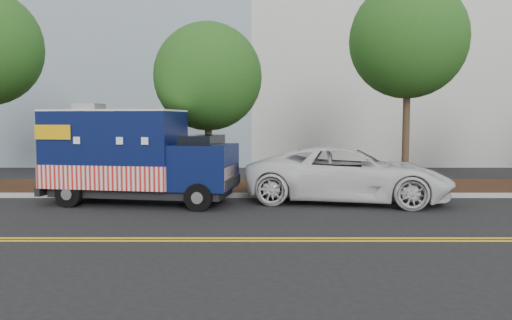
{
  "coord_description": "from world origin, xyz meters",
  "views": [
    {
      "loc": [
        2.26,
        -15.36,
        2.64
      ],
      "look_at": [
        2.25,
        0.6,
        1.34
      ],
      "focal_mm": 35.0,
      "sensor_mm": 36.0,
      "label": 1
    }
  ],
  "objects": [
    {
      "name": "ground",
      "position": [
        0.0,
        0.0,
        0.0
      ],
      "size": [
        120.0,
        120.0,
        0.0
      ],
      "primitive_type": "plane",
      "color": "black",
      "rests_on": "ground"
    },
    {
      "name": "tree_b",
      "position": [
        0.51,
        2.77,
        4.17
      ],
      "size": [
        3.89,
        3.89,
        6.13
      ],
      "color": "#38281C",
      "rests_on": "ground"
    },
    {
      "name": "white_car",
      "position": [
        5.22,
        0.59,
        0.9
      ],
      "size": [
        6.94,
        4.24,
        1.8
      ],
      "primitive_type": "imported",
      "rotation": [
        0.0,
        0.0,
        1.36
      ],
      "color": "silver",
      "rests_on": "ground"
    },
    {
      "name": "centerline_far",
      "position": [
        0.0,
        -4.7,
        0.01
      ],
      "size": [
        120.0,
        0.1,
        0.01
      ],
      "primitive_type": "cube",
      "color": "gold",
      "rests_on": "ground"
    },
    {
      "name": "curb",
      "position": [
        0.0,
        1.4,
        0.07
      ],
      "size": [
        120.0,
        0.18,
        0.15
      ],
      "primitive_type": "cube",
      "color": "#9E9E99",
      "rests_on": "ground"
    },
    {
      "name": "tree_c",
      "position": [
        7.73,
        2.88,
        5.49
      ],
      "size": [
        4.22,
        4.22,
        7.62
      ],
      "color": "#38281C",
      "rests_on": "ground"
    },
    {
      "name": "centerline_near",
      "position": [
        0.0,
        -4.45,
        0.01
      ],
      "size": [
        120.0,
        0.1,
        0.01
      ],
      "primitive_type": "cube",
      "color": "gold",
      "rests_on": "ground"
    },
    {
      "name": "food_truck",
      "position": [
        -1.67,
        0.26,
        1.42
      ],
      "size": [
        6.24,
        3.17,
        3.15
      ],
      "rotation": [
        0.0,
        0.0,
        -0.17
      ],
      "color": "black",
      "rests_on": "ground"
    },
    {
      "name": "sign_post",
      "position": [
        -2.85,
        1.55,
        1.2
      ],
      "size": [
        0.06,
        0.06,
        2.4
      ],
      "primitive_type": "cube",
      "color": "#473828",
      "rests_on": "ground"
    },
    {
      "name": "mulch_strip",
      "position": [
        0.0,
        3.5,
        0.07
      ],
      "size": [
        120.0,
        4.0,
        0.15
      ],
      "primitive_type": "cube",
      "color": "black",
      "rests_on": "ground"
    }
  ]
}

